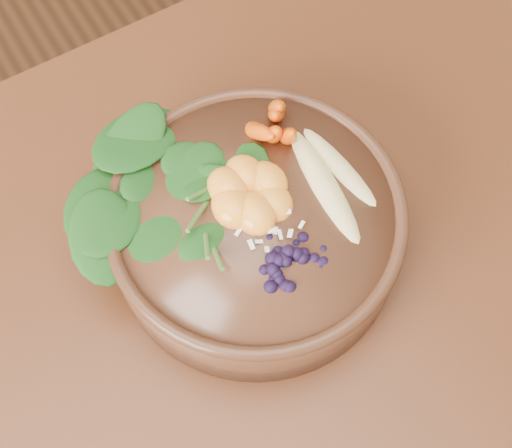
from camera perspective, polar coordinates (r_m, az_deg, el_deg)
The scene contains 7 objects.
stoneware_bowl at distance 0.61m, azimuth 0.00°, elevation -0.42°, with size 0.25×0.25×0.07m, color #4F2C1A.
kale_heap at distance 0.59m, azimuth -5.62°, elevation 4.52°, with size 0.16×0.15×0.04m, color #1B4918, non-canonical shape.
carrot_cluster at distance 0.60m, azimuth 1.16°, elevation 9.40°, with size 0.05×0.05×0.07m, color #F4550A, non-canonical shape.
banana_halves at distance 0.59m, azimuth 6.17°, elevation 4.46°, with size 0.06×0.14×0.02m.
mandarin_cluster at distance 0.58m, azimuth -0.50°, elevation 2.96°, with size 0.07×0.08×0.03m, color orange, non-canonical shape.
blueberry_pile at distance 0.55m, azimuth 2.55°, elevation -2.37°, with size 0.12×0.09×0.03m, color black, non-canonical shape.
coconut_flakes at distance 0.57m, azimuth 0.89°, elevation -0.12°, with size 0.08×0.06×0.01m, color white, non-canonical shape.
Camera 1 is at (0.12, -0.07, 1.34)m, focal length 50.00 mm.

